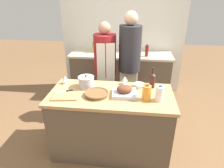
{
  "coord_description": "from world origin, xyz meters",
  "views": [
    {
      "loc": [
        0.26,
        -2.14,
        2.03
      ],
      "look_at": [
        0.0,
        0.11,
        0.94
      ],
      "focal_mm": 32.0,
      "sensor_mm": 36.0,
      "label": 1
    }
  ],
  "objects_px": {
    "wine_glass_right": "(65,78)",
    "person_cook_guest": "(129,62)",
    "milk_jug": "(160,94)",
    "mixing_bowl": "(139,85)",
    "stock_pot": "(86,82)",
    "condiment_bottle_tall": "(94,47)",
    "wine_bottle_green": "(152,80)",
    "person_cook_aproned": "(105,67)",
    "wine_glass_left": "(125,79)",
    "condiment_bottle_short": "(147,51)",
    "roasting_pan": "(124,91)",
    "cutting_board": "(65,96)",
    "wicker_basket": "(97,94)",
    "juice_jug": "(147,93)",
    "knife_chef": "(64,91)"
  },
  "relations": [
    {
      "from": "wine_glass_right",
      "to": "person_cook_guest",
      "type": "relative_size",
      "value": 0.06
    },
    {
      "from": "milk_jug",
      "to": "person_cook_guest",
      "type": "bearing_deg",
      "value": 111.5
    },
    {
      "from": "mixing_bowl",
      "to": "stock_pot",
      "type": "bearing_deg",
      "value": -173.09
    },
    {
      "from": "mixing_bowl",
      "to": "condiment_bottle_tall",
      "type": "bearing_deg",
      "value": 122.6
    },
    {
      "from": "milk_jug",
      "to": "wine_bottle_green",
      "type": "xyz_separation_m",
      "value": [
        -0.06,
        0.34,
        0.02
      ]
    },
    {
      "from": "stock_pot",
      "to": "person_cook_aproned",
      "type": "height_order",
      "value": "person_cook_aproned"
    },
    {
      "from": "mixing_bowl",
      "to": "wine_bottle_green",
      "type": "xyz_separation_m",
      "value": [
        0.16,
        0.01,
        0.08
      ]
    },
    {
      "from": "wine_glass_left",
      "to": "condiment_bottle_short",
      "type": "relative_size",
      "value": 0.52
    },
    {
      "from": "roasting_pan",
      "to": "cutting_board",
      "type": "height_order",
      "value": "roasting_pan"
    },
    {
      "from": "wine_glass_right",
      "to": "condiment_bottle_tall",
      "type": "bearing_deg",
      "value": 84.93
    },
    {
      "from": "milk_jug",
      "to": "person_cook_guest",
      "type": "distance_m",
      "value": 1.04
    },
    {
      "from": "stock_pot",
      "to": "milk_jug",
      "type": "xyz_separation_m",
      "value": [
        0.91,
        -0.25,
        0.02
      ]
    },
    {
      "from": "cutting_board",
      "to": "stock_pot",
      "type": "height_order",
      "value": "stock_pot"
    },
    {
      "from": "mixing_bowl",
      "to": "wine_glass_left",
      "type": "distance_m",
      "value": 0.21
    },
    {
      "from": "roasting_pan",
      "to": "wicker_basket",
      "type": "bearing_deg",
      "value": -171.58
    },
    {
      "from": "wicker_basket",
      "to": "roasting_pan",
      "type": "bearing_deg",
      "value": 8.42
    },
    {
      "from": "wine_bottle_green",
      "to": "condiment_bottle_tall",
      "type": "relative_size",
      "value": 1.3
    },
    {
      "from": "wine_glass_right",
      "to": "person_cook_guest",
      "type": "height_order",
      "value": "person_cook_guest"
    },
    {
      "from": "roasting_pan",
      "to": "cutting_board",
      "type": "relative_size",
      "value": 0.9
    },
    {
      "from": "stock_pot",
      "to": "condiment_bottle_tall",
      "type": "distance_m",
      "value": 1.46
    },
    {
      "from": "condiment_bottle_short",
      "to": "person_cook_guest",
      "type": "height_order",
      "value": "person_cook_guest"
    },
    {
      "from": "roasting_pan",
      "to": "condiment_bottle_tall",
      "type": "relative_size",
      "value": 1.42
    },
    {
      "from": "roasting_pan",
      "to": "milk_jug",
      "type": "distance_m",
      "value": 0.42
    },
    {
      "from": "juice_jug",
      "to": "person_cook_guest",
      "type": "relative_size",
      "value": 0.11
    },
    {
      "from": "wicker_basket",
      "to": "stock_pot",
      "type": "relative_size",
      "value": 1.42
    },
    {
      "from": "wine_glass_left",
      "to": "condiment_bottle_short",
      "type": "xyz_separation_m",
      "value": [
        0.33,
        1.16,
        0.06
      ]
    },
    {
      "from": "wine_glass_left",
      "to": "condiment_bottle_short",
      "type": "distance_m",
      "value": 1.21
    },
    {
      "from": "wine_glass_left",
      "to": "person_cook_aproned",
      "type": "relative_size",
      "value": 0.07
    },
    {
      "from": "condiment_bottle_tall",
      "to": "condiment_bottle_short",
      "type": "relative_size",
      "value": 0.97
    },
    {
      "from": "stock_pot",
      "to": "wine_glass_left",
      "type": "bearing_deg",
      "value": 16.44
    },
    {
      "from": "condiment_bottle_tall",
      "to": "person_cook_aproned",
      "type": "relative_size",
      "value": 0.13
    },
    {
      "from": "juice_jug",
      "to": "person_cook_aproned",
      "type": "distance_m",
      "value": 1.12
    },
    {
      "from": "roasting_pan",
      "to": "person_cook_guest",
      "type": "xyz_separation_m",
      "value": [
        0.02,
        0.88,
        0.06
      ]
    },
    {
      "from": "roasting_pan",
      "to": "milk_jug",
      "type": "height_order",
      "value": "milk_jug"
    },
    {
      "from": "milk_jug",
      "to": "wine_bottle_green",
      "type": "relative_size",
      "value": 0.71
    },
    {
      "from": "wine_bottle_green",
      "to": "person_cook_guest",
      "type": "bearing_deg",
      "value": 117.01
    },
    {
      "from": "juice_jug",
      "to": "person_cook_aproned",
      "type": "bearing_deg",
      "value": 123.55
    },
    {
      "from": "knife_chef",
      "to": "stock_pot",
      "type": "bearing_deg",
      "value": 39.14
    },
    {
      "from": "wine_glass_right",
      "to": "knife_chef",
      "type": "relative_size",
      "value": 0.53
    },
    {
      "from": "condiment_bottle_short",
      "to": "knife_chef",
      "type": "bearing_deg",
      "value": -125.18
    },
    {
      "from": "roasting_pan",
      "to": "person_cook_guest",
      "type": "bearing_deg",
      "value": 88.43
    },
    {
      "from": "roasting_pan",
      "to": "wine_bottle_green",
      "type": "bearing_deg",
      "value": 36.52
    },
    {
      "from": "wine_glass_left",
      "to": "knife_chef",
      "type": "height_order",
      "value": "wine_glass_left"
    },
    {
      "from": "wicker_basket",
      "to": "cutting_board",
      "type": "height_order",
      "value": "wicker_basket"
    },
    {
      "from": "roasting_pan",
      "to": "knife_chef",
      "type": "xyz_separation_m",
      "value": [
        -0.74,
        -0.03,
        -0.03
      ]
    },
    {
      "from": "wine_bottle_green",
      "to": "person_cook_guest",
      "type": "height_order",
      "value": "person_cook_guest"
    },
    {
      "from": "wicker_basket",
      "to": "person_cook_aproned",
      "type": "distance_m",
      "value": 0.9
    },
    {
      "from": "stock_pot",
      "to": "knife_chef",
      "type": "bearing_deg",
      "value": -140.86
    },
    {
      "from": "wine_bottle_green",
      "to": "wicker_basket",
      "type": "bearing_deg",
      "value": -155.82
    },
    {
      "from": "cutting_board",
      "to": "knife_chef",
      "type": "bearing_deg",
      "value": 113.27
    }
  ]
}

